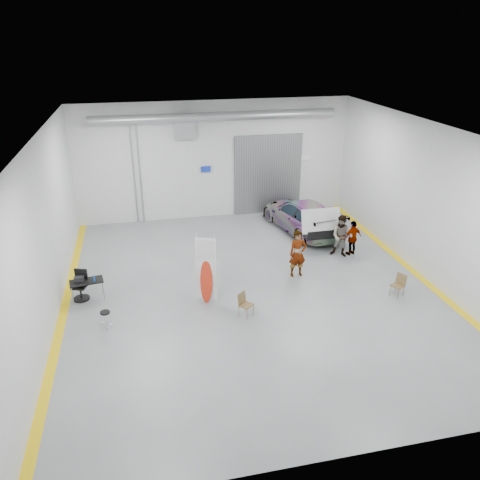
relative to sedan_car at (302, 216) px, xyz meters
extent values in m
plane|color=slate|center=(-3.78, -5.14, -0.76)|extent=(16.00, 16.00, 0.00)
cube|color=silver|center=(-10.78, -5.14, 2.24)|extent=(0.02, 16.00, 6.00)
cube|color=silver|center=(3.22, -5.14, 2.24)|extent=(0.02, 16.00, 6.00)
cube|color=silver|center=(-3.78, 2.86, 2.24)|extent=(14.00, 0.02, 6.00)
cube|color=silver|center=(-3.78, -13.14, 2.24)|extent=(14.00, 0.02, 6.00)
cube|color=white|center=(-3.78, -5.14, 5.24)|extent=(14.00, 16.00, 0.02)
cube|color=gray|center=(-0.98, 2.78, 1.34)|extent=(3.60, 0.12, 4.20)
cube|color=gray|center=(-5.28, 2.78, 4.04)|extent=(1.00, 0.50, 1.20)
cylinder|color=gray|center=(-3.78, 2.26, 4.54)|extent=(11.90, 0.44, 0.44)
cube|color=#162EB5|center=(-4.28, 2.78, 1.84)|extent=(0.50, 0.04, 0.30)
cube|color=white|center=(1.02, 2.78, 2.14)|extent=(0.70, 0.04, 0.25)
cylinder|color=gray|center=(-7.58, 2.78, 1.74)|extent=(0.08, 0.08, 5.00)
cylinder|color=gray|center=(-7.88, 2.78, 1.74)|extent=(0.08, 0.08, 5.00)
cube|color=#E3BB0C|center=(-10.63, -5.14, -0.76)|extent=(0.30, 16.00, 0.01)
cube|color=#E3BB0C|center=(3.07, -5.14, -0.76)|extent=(0.30, 16.00, 0.01)
imported|color=silver|center=(0.00, 0.00, 0.00)|extent=(3.18, 5.58, 1.52)
imported|color=olive|center=(-1.73, -4.45, 0.21)|extent=(0.71, 0.47, 1.94)
imported|color=teal|center=(0.72, -3.15, 0.18)|extent=(1.16, 1.09, 1.88)
imported|color=brown|center=(1.25, -3.12, 0.03)|extent=(0.99, 0.63, 1.59)
cube|color=white|center=(-5.50, -5.64, 0.13)|extent=(0.72, 0.30, 1.61)
ellipsoid|color=#FF4616|center=(-5.50, -5.71, 0.09)|extent=(0.49, 0.36, 1.70)
cube|color=white|center=(-5.50, -5.66, 1.34)|extent=(0.69, 0.29, 0.85)
cylinder|color=white|center=(-5.81, -5.64, 0.58)|extent=(0.02, 0.02, 2.69)
cylinder|color=white|center=(-5.18, -5.64, 0.58)|extent=(0.02, 0.02, 2.69)
cube|color=brown|center=(-4.40, -6.90, -0.32)|extent=(0.57, 0.57, 0.04)
cube|color=brown|center=(-4.40, -6.72, -0.09)|extent=(0.37, 0.34, 0.40)
cube|color=brown|center=(1.38, -6.80, -0.32)|extent=(0.54, 0.55, 0.04)
cube|color=brown|center=(1.38, -6.61, -0.09)|extent=(0.26, 0.41, 0.39)
cylinder|color=black|center=(-9.09, -6.67, -0.11)|extent=(0.32, 0.32, 0.05)
torus|color=silver|center=(-9.09, -6.67, -0.55)|extent=(0.34, 0.34, 0.02)
cylinder|color=gray|center=(-10.37, -4.79, -0.41)|extent=(0.03, 0.03, 0.71)
cylinder|color=gray|center=(-9.28, -4.79, -0.41)|extent=(0.03, 0.03, 0.71)
cylinder|color=gray|center=(-10.37, -4.29, -0.41)|extent=(0.03, 0.03, 0.71)
cylinder|color=gray|center=(-9.28, -4.29, -0.41)|extent=(0.03, 0.03, 0.71)
cube|color=black|center=(-9.83, -4.54, -0.03)|extent=(1.26, 0.77, 0.04)
cylinder|color=#194A9A|center=(-9.53, -4.64, 0.09)|extent=(0.08, 0.08, 0.22)
cube|color=black|center=(-10.07, -4.49, 0.07)|extent=(0.34, 0.22, 0.18)
cylinder|color=black|center=(-10.08, -4.54, -0.72)|extent=(0.60, 0.60, 0.04)
cylinder|color=black|center=(-10.08, -4.54, -0.46)|extent=(0.06, 0.06, 0.51)
cube|color=black|center=(-10.08, -4.54, -0.21)|extent=(0.63, 0.63, 0.07)
cube|color=black|center=(-10.08, -4.30, 0.12)|extent=(0.47, 0.21, 0.54)
cube|color=silver|center=(0.00, -2.38, 0.78)|extent=(1.78, 1.08, 0.04)
camera|label=1|loc=(-7.54, -20.27, 8.32)|focal=35.00mm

